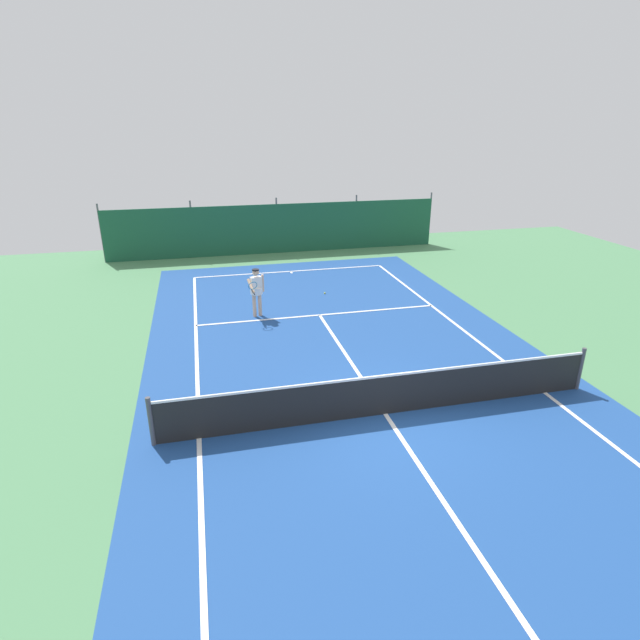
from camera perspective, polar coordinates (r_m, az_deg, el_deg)
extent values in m
plane|color=#4C8456|center=(11.77, 7.31, -10.41)|extent=(36.00, 36.00, 0.00)
cube|color=#1E478C|center=(11.77, 7.31, -10.39)|extent=(11.02, 26.60, 0.01)
cube|color=white|center=(22.38, -3.32, 5.47)|extent=(8.22, 0.10, 0.01)
cube|color=white|center=(11.16, -13.41, -12.77)|extent=(0.10, 23.80, 0.01)
cube|color=white|center=(13.64, 23.86, -7.44)|extent=(0.10, 23.80, 0.01)
cube|color=white|center=(17.27, -0.05, 0.56)|extent=(8.22, 0.10, 0.01)
cube|color=white|center=(11.76, 7.31, -10.37)|extent=(0.10, 12.80, 0.01)
cube|color=white|center=(22.24, -3.25, 5.37)|extent=(0.10, 0.30, 0.01)
cube|color=black|center=(11.53, 7.42, -8.40)|extent=(9.92, 0.03, 0.95)
cube|color=white|center=(11.29, 7.54, -6.20)|extent=(9.92, 0.04, 0.05)
cylinder|color=#47474C|center=(10.94, -18.44, -10.75)|extent=(0.10, 0.10, 1.10)
cylinder|color=#47474C|center=(13.95, 27.17, -4.88)|extent=(0.10, 0.10, 1.10)
cube|color=#195138|center=(25.46, -4.81, 10.16)|extent=(16.22, 0.06, 2.40)
cylinder|color=#595B60|center=(25.59, -23.31, 8.90)|extent=(0.08, 0.08, 2.70)
cylinder|color=#595B60|center=(25.22, -14.12, 9.83)|extent=(0.08, 0.08, 2.70)
cylinder|color=#595B60|center=(25.49, -4.84, 10.51)|extent=(0.08, 0.08, 2.70)
cylinder|color=#595B60|center=(26.39, 4.05, 10.91)|extent=(0.08, 0.08, 2.70)
cylinder|color=#595B60|center=(27.86, 12.19, 11.06)|extent=(0.08, 0.08, 2.70)
cube|color=#234C1E|center=(26.17, -4.97, 9.01)|extent=(14.60, 0.70, 1.10)
cylinder|color=#D8AD8C|center=(17.24, -6.75, 1.78)|extent=(0.12, 0.12, 0.82)
cylinder|color=#D8AD8C|center=(17.17, -7.37, 1.67)|extent=(0.12, 0.12, 0.82)
cylinder|color=white|center=(17.05, -7.13, 3.28)|extent=(0.40, 0.40, 0.22)
cube|color=white|center=(16.99, -7.17, 3.92)|extent=(0.40, 0.29, 0.56)
sphere|color=#D8AD8C|center=(16.86, -7.23, 5.31)|extent=(0.22, 0.22, 0.22)
cylinder|color=black|center=(16.84, -7.25, 5.61)|extent=(0.23, 0.23, 0.04)
cylinder|color=#D8AD8C|center=(17.06, -6.45, 4.13)|extent=(0.09, 0.09, 0.58)
cylinder|color=#D8AD8C|center=(16.79, -7.75, 3.78)|extent=(0.22, 0.53, 0.41)
cylinder|color=black|center=(16.54, -7.51, 3.11)|extent=(0.10, 0.27, 0.13)
torus|color=teal|center=(16.48, -7.55, 3.84)|extent=(0.33, 0.20, 0.29)
sphere|color=#CCDB33|center=(19.41, 0.54, 3.03)|extent=(0.07, 0.07, 0.07)
cube|color=maroon|center=(28.96, -3.91, 10.60)|extent=(2.22, 4.36, 0.80)
cube|color=#2D333D|center=(28.83, -3.95, 11.92)|extent=(1.71, 2.03, 0.56)
cylinder|color=black|center=(30.06, -6.25, 10.15)|extent=(0.28, 0.66, 0.64)
cylinder|color=black|center=(30.50, -2.91, 10.41)|extent=(0.28, 0.66, 0.64)
cylinder|color=black|center=(27.58, -4.98, 9.17)|extent=(0.28, 0.66, 0.64)
cylinder|color=black|center=(28.06, -1.37, 9.46)|extent=(0.28, 0.66, 0.64)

